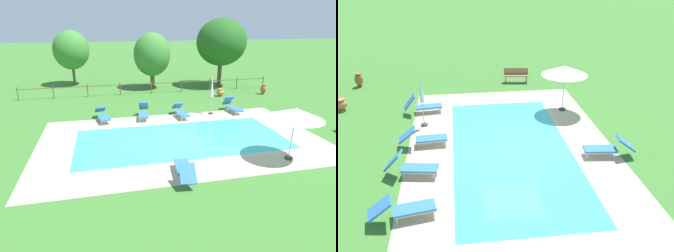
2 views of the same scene
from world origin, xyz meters
TOP-DOWN VIEW (x-y plane):
  - ground_plane at (0.00, 0.00)m, footprint 160.00×160.00m
  - pool_deck_paving at (0.00, 0.00)m, footprint 14.35×8.47m
  - swimming_pool_water at (0.00, 0.00)m, footprint 10.66×4.79m
  - pool_coping_rim at (0.00, 0.00)m, footprint 11.14×5.27m
  - sun_lounger_north_near_steps at (-3.91, 3.89)m, footprint 0.97×2.10m
  - sun_lounger_north_mid at (-0.92, -3.70)m, footprint 0.82×2.06m
  - sun_lounger_north_far at (4.61, 3.82)m, footprint 0.81×1.91m
  - sun_lounger_north_end at (-1.41, 3.87)m, footprint 0.89×1.97m
  - sun_lounger_south_near_corner at (0.94, 3.56)m, footprint 0.72×2.03m
  - patio_umbrella_open_foreground at (4.03, -3.21)m, footprint 2.30×2.30m
  - patio_umbrella_closed_row_west at (3.01, 3.71)m, footprint 0.32×0.32m
  - wooden_bench_lawn_side at (8.89, -1.56)m, footprint 0.63×1.54m
  - terracotta_urn_near_fence at (9.27, 7.90)m, footprint 0.48×0.48m
  - terracotta_urn_by_tree at (5.46, 8.01)m, footprint 0.60×0.60m

SIDE VIEW (x-z plane):
  - ground_plane at x=0.00m, z-range 0.00..0.00m
  - pool_deck_paving at x=0.00m, z-range 0.00..0.01m
  - swimming_pool_water at x=0.00m, z-range 0.00..0.01m
  - pool_coping_rim at x=0.00m, z-range 0.01..0.01m
  - terracotta_urn_by_tree at x=5.46m, z-range 0.03..0.64m
  - sun_lounger_north_near_steps at x=-3.91m, z-range -0.04..0.77m
  - sun_lounger_north_mid at x=-0.92m, z-range -0.05..0.79m
  - sun_lounger_south_near_corner at x=0.94m, z-range -0.05..0.80m
  - sun_lounger_north_end at x=-1.41m, z-range -0.09..0.86m
  - sun_lounger_north_far at x=4.61m, z-range -0.10..0.89m
  - terracotta_urn_near_fence at x=9.27m, z-range 0.03..0.85m
  - wooden_bench_lawn_side at x=8.89m, z-range 0.03..0.90m
  - patio_umbrella_closed_row_west at x=3.01m, z-range 0.35..2.87m
  - patio_umbrella_open_foreground at x=4.03m, z-range 0.91..3.28m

